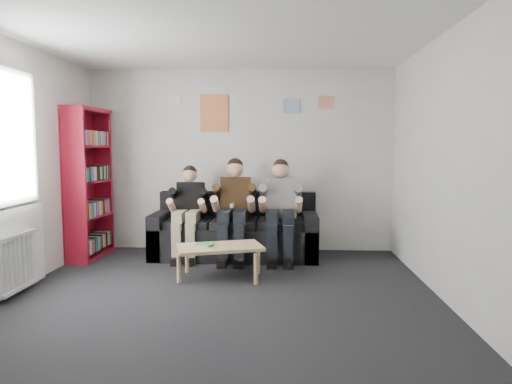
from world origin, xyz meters
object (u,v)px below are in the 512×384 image
at_px(person_middle, 234,209).
at_px(person_left, 188,212).
at_px(bookshelf, 90,183).
at_px(coffee_table, 220,250).
at_px(sofa, 236,233).
at_px(person_right, 280,210).

bearing_deg(person_middle, person_left, 171.49).
height_order(bookshelf, coffee_table, bookshelf).
bearing_deg(bookshelf, sofa, 9.10).
height_order(sofa, person_middle, person_middle).
bearing_deg(person_right, coffee_table, -132.30).
relative_size(bookshelf, person_left, 1.61).
relative_size(sofa, coffee_table, 2.35).
bearing_deg(sofa, coffee_table, -93.35).
distance_m(person_middle, person_right, 0.64).
bearing_deg(coffee_table, bookshelf, 154.08).
bearing_deg(person_right, sofa, 156.83).
xyz_separation_m(bookshelf, coffee_table, (1.96, -0.95, -0.70)).
bearing_deg(sofa, bookshelf, -174.57).
height_order(sofa, person_right, person_right).
xyz_separation_m(bookshelf, person_right, (2.66, -0.01, -0.35)).
relative_size(person_middle, person_right, 1.01).
xyz_separation_m(coffee_table, person_middle, (0.07, 0.93, 0.35)).
bearing_deg(sofa, person_left, -162.49).
xyz_separation_m(person_middle, person_right, (0.64, 0.00, -0.00)).
distance_m(bookshelf, person_right, 2.69).
relative_size(sofa, person_left, 1.78).
relative_size(coffee_table, person_middle, 0.70).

